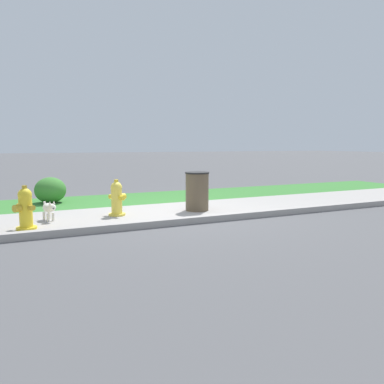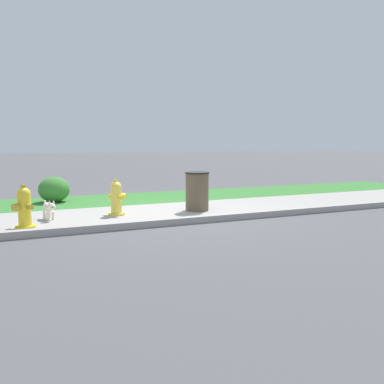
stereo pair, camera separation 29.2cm
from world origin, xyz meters
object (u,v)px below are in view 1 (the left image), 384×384
(fire_hydrant_mid_block, at_px, (117,199))
(trash_bin, at_px, (197,191))
(fire_hydrant_near_corner, at_px, (25,209))
(small_white_dog, at_px, (49,209))
(shrub_bush_far_verge, at_px, (50,190))

(fire_hydrant_mid_block, relative_size, trash_bin, 0.87)
(fire_hydrant_near_corner, relative_size, trash_bin, 0.89)
(small_white_dog, xyz_separation_m, trash_bin, (2.91, -0.15, 0.18))
(trash_bin, height_order, shrub_bush_far_verge, trash_bin)
(fire_hydrant_mid_block, distance_m, fire_hydrant_near_corner, 1.74)
(shrub_bush_far_verge, bearing_deg, fire_hydrant_mid_block, -65.30)
(small_white_dog, height_order, trash_bin, trash_bin)
(fire_hydrant_mid_block, bearing_deg, shrub_bush_far_verge, 176.58)
(fire_hydrant_mid_block, distance_m, trash_bin, 1.67)
(small_white_dog, bearing_deg, fire_hydrant_mid_block, 73.71)
(fire_hydrant_near_corner, xyz_separation_m, shrub_bush_far_verge, (0.59, 2.87, -0.04))
(fire_hydrant_near_corner, height_order, small_white_dog, fire_hydrant_near_corner)
(fire_hydrant_near_corner, bearing_deg, trash_bin, -117.77)
(fire_hydrant_mid_block, relative_size, shrub_bush_far_verge, 0.99)
(trash_bin, bearing_deg, small_white_dog, 177.09)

